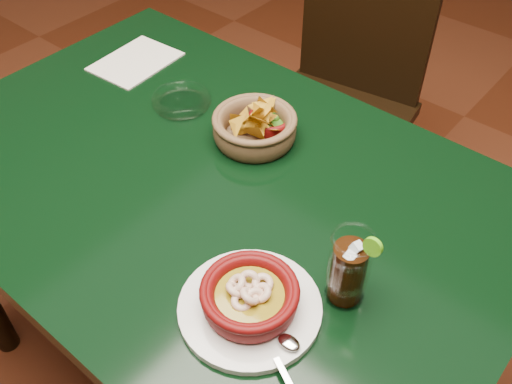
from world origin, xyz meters
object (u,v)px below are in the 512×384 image
Objects in this scene: dining_table at (210,212)px; shrimp_plate at (250,299)px; chip_basket at (255,127)px; cola_drink at (348,269)px; dining_chair at (342,98)px.

shrimp_plate reaches higher than dining_table.
chip_basket is (-0.26, 0.32, 0.00)m from shrimp_plate.
shrimp_plate is 1.40× the size of chip_basket.
chip_basket reaches higher than shrimp_plate.
cola_drink is at bearing 50.58° from shrimp_plate.
cola_drink is at bearing -57.82° from dining_chair.
chip_basket is 0.41m from cola_drink.
chip_basket reaches higher than dining_table.
cola_drink is (0.35, -0.06, 0.17)m from dining_table.
dining_table is 5.91× the size of chip_basket.
cola_drink is (0.36, -0.21, 0.04)m from chip_basket.
dining_table is at bearing 145.67° from shrimp_plate.
cola_drink reaches higher than dining_chair.
dining_table is 0.40m from cola_drink.
dining_chair reaches higher than chip_basket.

